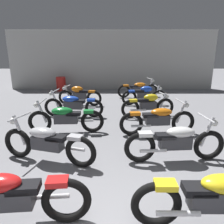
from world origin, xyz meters
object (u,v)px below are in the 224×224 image
object	(u,v)px
motorcycle_left_row_2	(66,118)
motorcycle_right_row_0	(217,198)
motorcycle_left_row_1	(48,142)
motorcycle_right_row_3	(149,105)
motorcycle_right_row_2	(159,119)
oil_drum	(62,84)
motorcycle_left_row_3	(74,104)
motorcycle_left_row_4	(80,95)
motorcycle_right_row_1	(177,141)
motorcycle_left_row_0	(7,196)
motorcycle_right_row_4	(145,95)
motorcycle_right_row_5	(139,89)

from	to	relation	value
motorcycle_left_row_2	motorcycle_right_row_0	bearing A→B (deg)	-52.15
motorcycle_left_row_1	motorcycle_right_row_3	world-z (taller)	motorcycle_left_row_1
motorcycle_right_row_2	oil_drum	distance (m)	8.34
motorcycle_right_row_2	oil_drum	bearing A→B (deg)	121.73
motorcycle_left_row_3	motorcycle_left_row_4	bearing A→B (deg)	91.00
motorcycle_left_row_1	motorcycle_right_row_1	bearing A→B (deg)	0.83
motorcycle_left_row_3	motorcycle_right_row_2	world-z (taller)	same
motorcycle_left_row_0	oil_drum	distance (m)	10.53
motorcycle_right_row_2	motorcycle_right_row_4	bearing A→B (deg)	87.98
motorcycle_left_row_1	motorcycle_left_row_4	bearing A→B (deg)	90.83
motorcycle_right_row_0	motorcycle_left_row_1	bearing A→B (deg)	147.13
motorcycle_left_row_2	motorcycle_right_row_1	size ratio (longest dim) A/B	1.00
motorcycle_right_row_0	motorcycle_left_row_4	bearing A→B (deg)	112.25
motorcycle_left_row_1	motorcycle_left_row_2	size ratio (longest dim) A/B	0.97
motorcycle_right_row_4	motorcycle_right_row_5	bearing A→B (deg)	91.79
motorcycle_right_row_5	oil_drum	world-z (taller)	motorcycle_right_row_5
motorcycle_left_row_0	motorcycle_right_row_0	distance (m)	2.71
motorcycle_left_row_0	motorcycle_left_row_1	bearing A→B (deg)	89.62
motorcycle_left_row_3	motorcycle_right_row_4	distance (m)	3.32
motorcycle_right_row_0	motorcycle_right_row_2	xyz separation A→B (m)	(-0.04, 3.31, 0.00)
motorcycle_left_row_1	motorcycle_right_row_1	xyz separation A→B (m)	(2.70, 0.04, 0.00)
motorcycle_right_row_0	motorcycle_right_row_3	xyz separation A→B (m)	(-0.04, 4.99, 0.01)
motorcycle_left_row_4	motorcycle_right_row_2	world-z (taller)	motorcycle_right_row_2
motorcycle_left_row_2	motorcycle_left_row_4	bearing A→B (deg)	91.72
motorcycle_left_row_3	oil_drum	bearing A→B (deg)	107.47
motorcycle_left_row_1	motorcycle_right_row_0	bearing A→B (deg)	-32.87
motorcycle_left_row_1	motorcycle_left_row_3	xyz separation A→B (m)	(-0.04, 3.30, 0.00)
motorcycle_left_row_1	oil_drum	bearing A→B (deg)	101.31
motorcycle_left_row_3	motorcycle_right_row_1	size ratio (longest dim) A/B	1.00
motorcycle_right_row_2	motorcycle_left_row_4	bearing A→B (deg)	128.22
motorcycle_left_row_1	motorcycle_right_row_5	xyz separation A→B (m)	(2.72, 6.79, 0.00)
motorcycle_right_row_0	motorcycle_right_row_4	xyz separation A→B (m)	(0.08, 6.80, 0.01)
motorcycle_right_row_1	motorcycle_right_row_5	size ratio (longest dim) A/B	1.01
motorcycle_left_row_0	motorcycle_right_row_3	distance (m)	5.64
motorcycle_left_row_4	motorcycle_right_row_2	distance (m)	4.41
motorcycle_left_row_1	motorcycle_right_row_5	bearing A→B (deg)	68.15
motorcycle_right_row_3	motorcycle_right_row_2	bearing A→B (deg)	-90.07
motorcycle_left_row_2	motorcycle_right_row_2	world-z (taller)	same
oil_drum	motorcycle_left_row_4	bearing A→B (deg)	-65.45
motorcycle_left_row_3	motorcycle_left_row_1	bearing A→B (deg)	-89.25
motorcycle_left_row_2	motorcycle_right_row_3	size ratio (longest dim) A/B	1.11
motorcycle_left_row_3	oil_drum	size ratio (longest dim) A/B	2.55
motorcycle_right_row_4	motorcycle_right_row_5	distance (m)	1.74
motorcycle_left_row_1	motorcycle_left_row_2	distance (m)	1.69
motorcycle_right_row_3	motorcycle_left_row_4	bearing A→B (deg)	146.80
motorcycle_left_row_3	motorcycle_right_row_1	bearing A→B (deg)	-49.84
motorcycle_right_row_3	motorcycle_right_row_4	world-z (taller)	same
motorcycle_right_row_2	motorcycle_right_row_3	size ratio (longest dim) A/B	1.11
motorcycle_left_row_0	motorcycle_left_row_1	xyz separation A→B (m)	(0.01, 1.72, 0.00)
motorcycle_right_row_5	oil_drum	distance (m)	4.83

